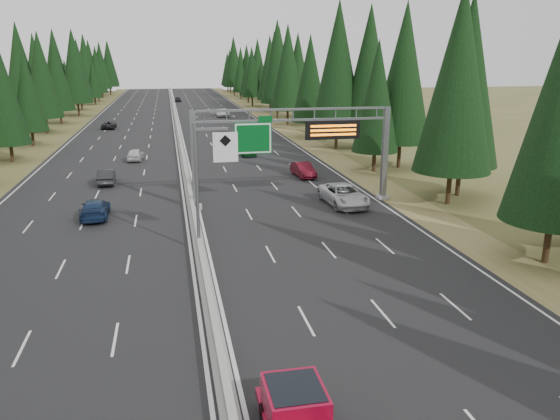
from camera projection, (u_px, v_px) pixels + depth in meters
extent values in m
cube|color=black|center=(178.00, 134.00, 86.12)|extent=(32.00, 260.00, 0.08)
cube|color=olive|center=(288.00, 131.00, 89.56)|extent=(3.60, 260.00, 0.06)
cube|color=brown|center=(59.00, 137.00, 82.69)|extent=(3.60, 260.00, 0.06)
cube|color=gray|center=(178.00, 133.00, 86.07)|extent=(0.70, 260.00, 0.30)
cube|color=gray|center=(178.00, 130.00, 85.96)|extent=(0.30, 260.00, 0.60)
cube|color=slate|center=(194.00, 161.00, 42.68)|extent=(0.45, 0.45, 7.80)
cube|color=gray|center=(196.00, 207.00, 43.70)|extent=(0.90, 0.90, 0.30)
cube|color=slate|center=(385.00, 154.00, 45.74)|extent=(0.45, 0.45, 7.80)
cube|color=gray|center=(383.00, 197.00, 46.76)|extent=(0.90, 0.90, 0.30)
cube|color=slate|center=(293.00, 109.00, 43.18)|extent=(15.85, 0.35, 0.16)
cube|color=slate|center=(293.00, 120.00, 43.41)|extent=(15.85, 0.35, 0.16)
cube|color=#054C19|center=(253.00, 138.00, 42.90)|extent=(3.00, 0.10, 2.50)
cube|color=silver|center=(253.00, 138.00, 42.84)|extent=(2.85, 0.02, 2.35)
cube|color=#054C19|center=(265.00, 119.00, 42.68)|extent=(1.10, 0.10, 0.45)
cube|color=black|center=(333.00, 130.00, 43.97)|extent=(4.50, 0.40, 1.50)
cube|color=orange|center=(334.00, 126.00, 43.67)|extent=(3.80, 0.02, 0.18)
cube|color=orange|center=(334.00, 130.00, 43.76)|extent=(3.80, 0.02, 0.18)
cube|color=orange|center=(333.00, 135.00, 43.86)|extent=(3.80, 0.02, 0.18)
cylinder|color=slate|center=(197.00, 189.00, 33.16)|extent=(0.20, 0.20, 8.00)
cube|color=gray|center=(199.00, 249.00, 34.21)|extent=(0.50, 0.50, 0.20)
cube|color=slate|center=(211.00, 129.00, 32.38)|extent=(2.00, 0.15, 0.15)
cube|color=silver|center=(225.00, 147.00, 32.72)|extent=(1.50, 0.06, 1.80)
cylinder|color=black|center=(547.00, 241.00, 32.18)|extent=(0.40, 0.40, 2.62)
cylinder|color=black|center=(449.00, 187.00, 45.07)|extent=(0.40, 0.40, 2.80)
cone|color=black|center=(458.00, 79.00, 42.71)|extent=(6.29, 6.29, 14.68)
cylinder|color=black|center=(458.00, 180.00, 47.83)|extent=(0.40, 0.40, 2.73)
cone|color=black|center=(467.00, 81.00, 45.52)|extent=(6.14, 6.14, 14.32)
cylinder|color=black|center=(374.00, 161.00, 57.96)|extent=(0.40, 0.40, 2.18)
cone|color=black|center=(377.00, 96.00, 56.11)|extent=(4.90, 4.90, 11.43)
cylinder|color=black|center=(399.00, 155.00, 59.99)|extent=(0.40, 0.40, 2.81)
cone|color=black|center=(404.00, 73.00, 57.62)|extent=(6.31, 6.31, 14.73)
cylinder|color=black|center=(336.00, 137.00, 72.40)|extent=(0.40, 0.40, 3.02)
cone|color=black|center=(338.00, 64.00, 69.84)|extent=(6.80, 6.80, 15.88)
cylinder|color=black|center=(366.00, 139.00, 71.61)|extent=(0.40, 0.40, 2.93)
cone|color=black|center=(369.00, 67.00, 69.13)|extent=(6.59, 6.59, 15.39)
cylinder|color=black|center=(309.00, 130.00, 82.47)|extent=(0.40, 0.40, 2.42)
cone|color=black|center=(310.00, 78.00, 80.42)|extent=(5.44, 5.44, 12.69)
cylinder|color=black|center=(335.00, 129.00, 85.24)|extent=(0.40, 0.40, 1.84)
cone|color=black|center=(336.00, 92.00, 83.69)|extent=(4.14, 4.14, 9.65)
cylinder|color=black|center=(288.00, 118.00, 96.84)|extent=(0.40, 0.40, 2.78)
cone|color=black|center=(288.00, 67.00, 94.49)|extent=(6.26, 6.26, 14.61)
cylinder|color=black|center=(309.00, 119.00, 97.76)|extent=(0.40, 0.40, 2.28)
cone|color=black|center=(310.00, 78.00, 95.83)|extent=(5.13, 5.13, 11.98)
cylinder|color=black|center=(277.00, 111.00, 108.41)|extent=(0.40, 0.40, 3.02)
cone|color=black|center=(277.00, 61.00, 105.85)|extent=(6.79, 6.79, 15.84)
cylinder|color=black|center=(297.00, 110.00, 110.72)|extent=(0.40, 0.40, 2.65)
cone|color=black|center=(298.00, 68.00, 108.47)|extent=(5.97, 5.97, 13.94)
cylinder|color=black|center=(270.00, 106.00, 121.24)|extent=(0.40, 0.40, 2.64)
cone|color=black|center=(270.00, 68.00, 119.01)|extent=(5.93, 5.93, 13.84)
cylinder|color=black|center=(279.00, 104.00, 123.07)|extent=(0.40, 0.40, 2.91)
cone|color=black|center=(279.00, 63.00, 120.61)|extent=(6.56, 6.56, 15.30)
cylinder|color=black|center=(252.00, 102.00, 134.31)|extent=(0.40, 0.40, 2.30)
cone|color=black|center=(252.00, 72.00, 132.36)|extent=(5.18, 5.18, 12.08)
cylinder|color=black|center=(274.00, 101.00, 132.03)|extent=(0.40, 0.40, 2.85)
cone|color=black|center=(274.00, 63.00, 129.62)|extent=(6.41, 6.41, 14.95)
cylinder|color=black|center=(248.00, 99.00, 144.69)|extent=(0.40, 0.40, 2.10)
cone|color=black|center=(248.00, 73.00, 142.91)|extent=(4.72, 4.72, 11.00)
cylinder|color=black|center=(262.00, 98.00, 147.82)|extent=(0.40, 0.40, 1.87)
cone|color=black|center=(261.00, 76.00, 146.24)|extent=(4.20, 4.20, 9.81)
cylinder|color=black|center=(241.00, 96.00, 157.13)|extent=(0.40, 0.40, 2.10)
cone|color=black|center=(240.00, 72.00, 155.35)|extent=(4.74, 4.74, 11.05)
cylinder|color=black|center=(258.00, 95.00, 156.91)|extent=(0.40, 0.40, 2.71)
cone|color=black|center=(258.00, 64.00, 154.62)|extent=(6.10, 6.10, 14.23)
cylinder|color=black|center=(234.00, 92.00, 168.98)|extent=(0.40, 0.40, 2.88)
cone|color=black|center=(234.00, 62.00, 166.54)|extent=(6.48, 6.48, 15.11)
cylinder|color=black|center=(247.00, 92.00, 170.69)|extent=(0.40, 0.40, 2.51)
cone|color=black|center=(247.00, 66.00, 168.57)|extent=(5.65, 5.65, 13.17)
cylinder|color=black|center=(231.00, 90.00, 183.50)|extent=(0.40, 0.40, 2.31)
cone|color=black|center=(230.00, 68.00, 181.55)|extent=(5.19, 5.19, 12.10)
cylinder|color=black|center=(241.00, 89.00, 184.09)|extent=(0.40, 0.40, 2.43)
cone|color=black|center=(241.00, 66.00, 182.04)|extent=(5.46, 5.46, 12.74)
cylinder|color=black|center=(228.00, 88.00, 193.67)|extent=(0.40, 0.40, 2.16)
cone|color=black|center=(227.00, 69.00, 191.85)|extent=(4.86, 4.86, 11.33)
cylinder|color=black|center=(235.00, 87.00, 197.11)|extent=(0.40, 0.40, 2.53)
cone|color=black|center=(235.00, 64.00, 194.97)|extent=(5.70, 5.70, 13.30)
cylinder|color=black|center=(12.00, 153.00, 63.15)|extent=(0.40, 0.40, 2.10)
cone|color=black|center=(4.00, 95.00, 61.37)|extent=(4.73, 4.73, 11.03)
cylinder|color=black|center=(33.00, 138.00, 74.97)|extent=(0.40, 0.40, 2.04)
cone|color=black|center=(27.00, 91.00, 73.24)|extent=(4.58, 4.58, 10.70)
cylinder|color=black|center=(47.00, 125.00, 86.85)|extent=(0.40, 0.40, 2.53)
cone|color=black|center=(41.00, 74.00, 84.71)|extent=(5.69, 5.69, 13.29)
cylinder|color=black|center=(27.00, 124.00, 88.37)|extent=(0.40, 0.40, 2.76)
cone|color=black|center=(20.00, 69.00, 86.04)|extent=(6.20, 6.20, 14.48)
cylinder|color=black|center=(61.00, 117.00, 99.35)|extent=(0.40, 0.40, 2.44)
cone|color=black|center=(56.00, 74.00, 97.29)|extent=(5.50, 5.50, 12.83)
cylinder|color=black|center=(41.00, 117.00, 99.63)|extent=(0.40, 0.40, 2.56)
cone|color=black|center=(36.00, 71.00, 97.46)|extent=(5.76, 5.76, 13.45)
cylinder|color=black|center=(79.00, 110.00, 111.81)|extent=(0.40, 0.40, 2.78)
cone|color=black|center=(74.00, 66.00, 109.46)|extent=(6.24, 6.24, 14.57)
cylinder|color=black|center=(60.00, 109.00, 113.30)|extent=(0.40, 0.40, 2.80)
cone|color=black|center=(55.00, 65.00, 110.93)|extent=(6.29, 6.29, 14.69)
cylinder|color=black|center=(82.00, 105.00, 124.90)|extent=(0.40, 0.40, 2.53)
cone|color=black|center=(78.00, 69.00, 122.76)|extent=(5.70, 5.70, 13.29)
cylinder|color=black|center=(69.00, 106.00, 125.34)|extent=(0.40, 0.40, 1.81)
cone|color=black|center=(66.00, 81.00, 123.82)|extent=(4.06, 4.06, 9.48)
cylinder|color=black|center=(95.00, 101.00, 139.38)|extent=(0.40, 0.40, 1.76)
cone|color=black|center=(93.00, 79.00, 137.88)|extent=(3.97, 3.97, 9.26)
cylinder|color=black|center=(77.00, 99.00, 138.16)|extent=(0.40, 0.40, 2.87)
cone|color=black|center=(73.00, 63.00, 135.73)|extent=(6.47, 6.47, 15.09)
cylinder|color=black|center=(99.00, 97.00, 149.14)|extent=(0.40, 0.40, 2.37)
cone|color=black|center=(96.00, 69.00, 147.13)|extent=(5.34, 5.34, 12.47)
cylinder|color=black|center=(80.00, 97.00, 147.75)|extent=(0.40, 0.40, 2.54)
cone|color=black|center=(77.00, 67.00, 145.60)|extent=(5.72, 5.72, 13.34)
cylinder|color=black|center=(103.00, 93.00, 163.88)|extent=(0.40, 0.40, 2.61)
cone|color=black|center=(100.00, 65.00, 161.67)|extent=(5.87, 5.87, 13.69)
cylinder|color=black|center=(88.00, 93.00, 160.66)|extent=(0.40, 0.40, 2.95)
cone|color=black|center=(85.00, 61.00, 158.16)|extent=(6.64, 6.64, 15.48)
cylinder|color=black|center=(110.00, 91.00, 174.54)|extent=(0.40, 0.40, 2.67)
cone|color=black|center=(108.00, 64.00, 172.28)|extent=(6.01, 6.01, 14.02)
cylinder|color=black|center=(92.00, 91.00, 172.44)|extent=(0.40, 0.40, 2.75)
cone|color=black|center=(90.00, 63.00, 170.12)|extent=(6.18, 6.18, 14.42)
cylinder|color=black|center=(111.00, 88.00, 187.99)|extent=(0.40, 0.40, 2.74)
cone|color=black|center=(109.00, 63.00, 185.67)|extent=(6.17, 6.17, 14.41)
cylinder|color=black|center=(98.00, 90.00, 185.83)|extent=(0.40, 0.40, 1.78)
cone|color=black|center=(97.00, 73.00, 184.33)|extent=(4.00, 4.00, 9.33)
imported|color=silver|center=(344.00, 195.00, 44.61)|extent=(3.20, 6.21, 1.68)
cylinder|color=black|center=(265.00, 415.00, 17.91)|extent=(0.29, 0.78, 0.78)
cylinder|color=black|center=(314.00, 409.00, 18.23)|extent=(0.29, 0.78, 0.78)
cube|color=maroon|center=(295.00, 402.00, 17.20)|extent=(1.86, 2.15, 1.08)
cube|color=black|center=(295.00, 394.00, 17.12)|extent=(1.66, 1.86, 0.54)
imported|color=#145B26|center=(246.00, 149.00, 67.38)|extent=(2.22, 4.69, 1.55)
imported|color=#580C19|center=(303.00, 170.00, 55.16)|extent=(1.88, 4.48, 1.44)
imported|color=black|center=(263.00, 124.00, 93.32)|extent=(2.26, 4.91, 1.39)
imported|color=white|center=(222.00, 113.00, 110.88)|extent=(2.70, 5.54, 1.52)
imported|color=black|center=(178.00, 99.00, 147.77)|extent=(1.75, 3.94, 1.32)
imported|color=black|center=(106.00, 177.00, 52.08)|extent=(1.66, 4.34, 1.41)
imported|color=#15294C|center=(95.00, 209.00, 41.08)|extent=(2.09, 4.88, 1.40)
imported|color=silver|center=(135.00, 154.00, 63.94)|extent=(1.99, 4.22, 1.40)
imported|color=black|center=(109.00, 125.00, 92.18)|extent=(2.22, 4.69, 1.30)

